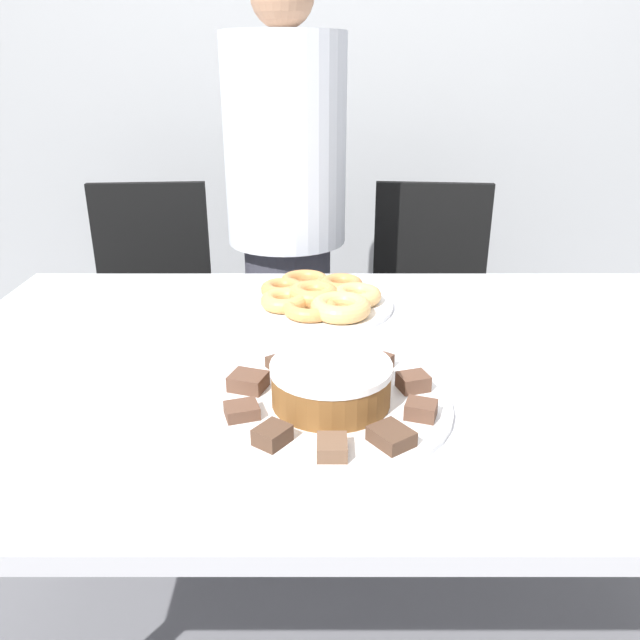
% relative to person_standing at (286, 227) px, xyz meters
% --- Properties ---
extents(wall_back, '(8.00, 0.05, 2.60)m').
position_rel_person_standing_xyz_m(wall_back, '(0.15, 0.80, 0.50)').
color(wall_back, '#A8AAAD').
rests_on(wall_back, ground_plane).
extents(table, '(1.63, 1.04, 0.74)m').
position_rel_person_standing_xyz_m(table, '(0.15, -0.82, -0.13)').
color(table, silver).
rests_on(table, ground_plane).
extents(person_standing, '(0.36, 0.36, 1.53)m').
position_rel_person_standing_xyz_m(person_standing, '(0.00, 0.00, 0.00)').
color(person_standing, '#383842').
rests_on(person_standing, ground_plane).
extents(office_chair_left, '(0.48, 0.48, 0.89)m').
position_rel_person_standing_xyz_m(office_chair_left, '(-0.48, 0.08, -0.37)').
color(office_chair_left, black).
rests_on(office_chair_left, ground_plane).
extents(office_chair_right, '(0.48, 0.48, 0.89)m').
position_rel_person_standing_xyz_m(office_chair_right, '(0.48, 0.08, -0.37)').
color(office_chair_right, black).
rests_on(office_chair_right, ground_plane).
extents(plate_cake, '(0.39, 0.39, 0.01)m').
position_rel_person_standing_xyz_m(plate_cake, '(0.12, -1.00, -0.05)').
color(plate_cake, white).
rests_on(plate_cake, table).
extents(plate_donuts, '(0.37, 0.37, 0.01)m').
position_rel_person_standing_xyz_m(plate_donuts, '(0.09, -0.54, -0.05)').
color(plate_donuts, white).
rests_on(plate_donuts, table).
extents(frosted_cake, '(0.20, 0.20, 0.07)m').
position_rel_person_standing_xyz_m(frosted_cake, '(0.12, -1.00, -0.01)').
color(frosted_cake, brown).
rests_on(frosted_cake, plate_cake).
extents(lamington_0, '(0.06, 0.06, 0.03)m').
position_rel_person_standing_xyz_m(lamington_0, '(0.03, -1.12, -0.03)').
color(lamington_0, '#513828').
rests_on(lamington_0, plate_cake).
extents(lamington_1, '(0.04, 0.05, 0.02)m').
position_rel_person_standing_xyz_m(lamington_1, '(0.12, -1.15, -0.03)').
color(lamington_1, brown).
rests_on(lamington_1, plate_cake).
extents(lamington_2, '(0.07, 0.08, 0.02)m').
position_rel_person_standing_xyz_m(lamington_2, '(0.21, -1.12, -0.03)').
color(lamington_2, '#513828').
rests_on(lamington_2, plate_cake).
extents(lamington_3, '(0.06, 0.05, 0.03)m').
position_rel_person_standing_xyz_m(lamington_3, '(0.26, -1.05, -0.03)').
color(lamington_3, brown).
rests_on(lamington_3, plate_cake).
extents(lamington_4, '(0.06, 0.05, 0.03)m').
position_rel_person_standing_xyz_m(lamington_4, '(0.26, -0.96, -0.03)').
color(lamington_4, brown).
rests_on(lamington_4, plate_cake).
extents(lamington_5, '(0.06, 0.06, 0.03)m').
position_rel_person_standing_xyz_m(lamington_5, '(0.21, -0.89, -0.03)').
color(lamington_5, brown).
rests_on(lamington_5, plate_cake).
extents(lamington_6, '(0.04, 0.05, 0.03)m').
position_rel_person_standing_xyz_m(lamington_6, '(0.12, -0.86, -0.03)').
color(lamington_6, brown).
rests_on(lamington_6, plate_cake).
extents(lamington_7, '(0.06, 0.07, 0.02)m').
position_rel_person_standing_xyz_m(lamington_7, '(0.03, -0.88, -0.03)').
color(lamington_7, '#513828').
rests_on(lamington_7, plate_cake).
extents(lamington_8, '(0.07, 0.07, 0.03)m').
position_rel_person_standing_xyz_m(lamington_8, '(-0.02, -0.96, -0.03)').
color(lamington_8, brown).
rests_on(lamington_8, plate_cake).
extents(lamington_9, '(0.06, 0.06, 0.02)m').
position_rel_person_standing_xyz_m(lamington_9, '(-0.02, -1.05, -0.03)').
color(lamington_9, brown).
rests_on(lamington_9, plate_cake).
extents(donut_0, '(0.12, 0.12, 0.04)m').
position_rel_person_standing_xyz_m(donut_0, '(0.09, -0.54, -0.02)').
color(donut_0, '#D18E4C').
rests_on(donut_0, plate_donuts).
extents(donut_1, '(0.12, 0.12, 0.03)m').
position_rel_person_standing_xyz_m(donut_1, '(0.06, -0.43, -0.03)').
color(donut_1, '#C68447').
rests_on(donut_1, plate_donuts).
extents(donut_2, '(0.10, 0.10, 0.03)m').
position_rel_person_standing_xyz_m(donut_2, '(0.01, -0.50, -0.03)').
color(donut_2, '#C68447').
rests_on(donut_2, plate_donuts).
extents(donut_3, '(0.11, 0.11, 0.03)m').
position_rel_person_standing_xyz_m(donut_3, '(0.02, -0.58, -0.03)').
color(donut_3, tan).
rests_on(donut_3, plate_donuts).
extents(donut_4, '(0.12, 0.12, 0.03)m').
position_rel_person_standing_xyz_m(donut_4, '(0.08, -0.62, -0.03)').
color(donut_4, '#D18E4C').
rests_on(donut_4, plate_donuts).
extents(donut_5, '(0.13, 0.13, 0.04)m').
position_rel_person_standing_xyz_m(donut_5, '(0.15, -0.63, -0.02)').
color(donut_5, '#E5AD66').
rests_on(donut_5, plate_donuts).
extents(donut_6, '(0.11, 0.11, 0.03)m').
position_rel_person_standing_xyz_m(donut_6, '(0.19, -0.54, -0.03)').
color(donut_6, '#E5AD66').
rests_on(donut_6, plate_donuts).
extents(donut_7, '(0.11, 0.11, 0.03)m').
position_rel_person_standing_xyz_m(donut_7, '(0.15, -0.46, -0.03)').
color(donut_7, '#C68447').
rests_on(donut_7, plate_donuts).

